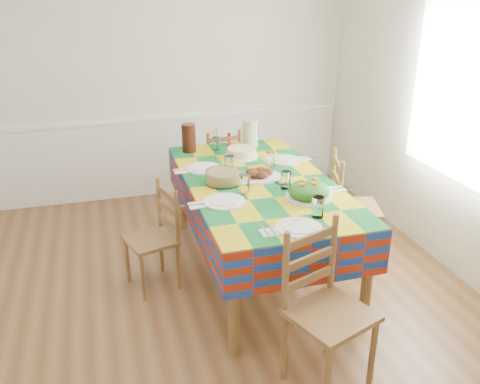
# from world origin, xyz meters

# --- Properties ---
(room) EXTENTS (4.58, 5.08, 2.78)m
(room) POSITION_xyz_m (0.00, 0.00, 1.35)
(room) COLOR brown
(room) RESTS_ON ground
(wainscot) EXTENTS (4.41, 0.06, 0.92)m
(wainscot) POSITION_xyz_m (0.00, 2.48, 0.49)
(wainscot) COLOR white
(wainscot) RESTS_ON room
(window_right) EXTENTS (0.00, 1.40, 1.40)m
(window_right) POSITION_xyz_m (2.23, 0.30, 1.50)
(window_right) COLOR white
(window_right) RESTS_ON room
(dining_table) EXTENTS (1.15, 2.14, 0.83)m
(dining_table) POSITION_xyz_m (0.64, 0.54, 0.74)
(dining_table) COLOR brown
(dining_table) RESTS_ON room
(setting_near_head) EXTENTS (0.50, 0.33, 0.15)m
(setting_near_head) POSITION_xyz_m (0.69, -0.30, 0.87)
(setting_near_head) COLOR white
(setting_near_head) RESTS_ON dining_table
(setting_left_near) EXTENTS (0.56, 0.33, 0.15)m
(setting_left_near) POSITION_xyz_m (0.32, 0.24, 0.87)
(setting_left_near) COLOR white
(setting_left_near) RESTS_ON dining_table
(setting_left_far) EXTENTS (0.55, 0.33, 0.15)m
(setting_left_far) POSITION_xyz_m (0.33, 0.87, 0.87)
(setting_left_far) COLOR white
(setting_left_far) RESTS_ON dining_table
(setting_right_near) EXTENTS (0.56, 0.32, 0.14)m
(setting_right_near) POSITION_xyz_m (0.91, 0.24, 0.86)
(setting_right_near) COLOR white
(setting_right_near) RESTS_ON dining_table
(setting_right_far) EXTENTS (0.54, 0.31, 0.14)m
(setting_right_far) POSITION_xyz_m (0.95, 0.89, 0.86)
(setting_right_far) COLOR white
(setting_right_far) RESTS_ON dining_table
(meat_platter) EXTENTS (0.39, 0.28, 0.08)m
(meat_platter) POSITION_xyz_m (0.65, 0.59, 0.86)
(meat_platter) COLOR white
(meat_platter) RESTS_ON dining_table
(salad_platter) EXTENTS (0.34, 0.34, 0.14)m
(salad_platter) POSITION_xyz_m (0.88, 0.10, 0.89)
(salad_platter) COLOR white
(salad_platter) RESTS_ON dining_table
(pasta_bowl) EXTENTS (0.28, 0.28, 0.10)m
(pasta_bowl) POSITION_xyz_m (0.34, 0.57, 0.88)
(pasta_bowl) COLOR white
(pasta_bowl) RESTS_ON dining_table
(cake) EXTENTS (0.31, 0.31, 0.09)m
(cake) POSITION_xyz_m (0.67, 1.14, 0.87)
(cake) COLOR white
(cake) RESTS_ON dining_table
(serving_utensils) EXTENTS (0.17, 0.38, 0.01)m
(serving_utensils) POSITION_xyz_m (0.80, 0.43, 0.84)
(serving_utensils) COLOR black
(serving_utensils) RESTS_ON dining_table
(flower_vase) EXTENTS (0.15, 0.12, 0.23)m
(flower_vase) POSITION_xyz_m (0.49, 1.42, 0.93)
(flower_vase) COLOR white
(flower_vase) RESTS_ON dining_table
(hot_sauce) EXTENTS (0.03, 0.03, 0.15)m
(hot_sauce) POSITION_xyz_m (0.63, 1.46, 0.91)
(hot_sauce) COLOR #AF2C0E
(hot_sauce) RESTS_ON dining_table
(green_pitcher) EXTENTS (0.15, 0.15, 0.26)m
(green_pitcher) POSITION_xyz_m (0.84, 1.44, 0.96)
(green_pitcher) COLOR #A8C289
(green_pitcher) RESTS_ON dining_table
(tea_pitcher) EXTENTS (0.13, 0.13, 0.27)m
(tea_pitcher) POSITION_xyz_m (0.23, 1.44, 0.97)
(tea_pitcher) COLOR black
(tea_pitcher) RESTS_ON dining_table
(name_card) EXTENTS (0.09, 0.03, 0.02)m
(name_card) POSITION_xyz_m (0.66, -0.50, 0.84)
(name_card) COLOR white
(name_card) RESTS_ON dining_table
(chair_near) EXTENTS (0.58, 0.57, 1.03)m
(chair_near) POSITION_xyz_m (0.62, -0.81, 0.51)
(chair_near) COLOR brown
(chair_near) RESTS_ON room
(chair_far) EXTENTS (0.44, 0.42, 0.91)m
(chair_far) POSITION_xyz_m (0.64, 1.90, 0.45)
(chair_far) COLOR brown
(chair_far) RESTS_ON room
(chair_left) EXTENTS (0.46, 0.47, 0.86)m
(chair_left) POSITION_xyz_m (-0.23, 0.55, 0.42)
(chair_left) COLOR brown
(chair_left) RESTS_ON room
(chair_right) EXTENTS (0.51, 0.53, 0.97)m
(chair_right) POSITION_xyz_m (1.50, 0.55, 0.48)
(chair_right) COLOR brown
(chair_right) RESTS_ON room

